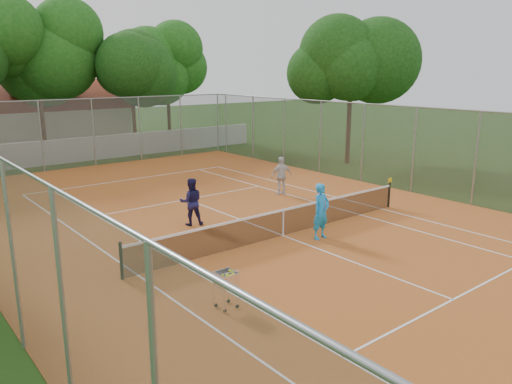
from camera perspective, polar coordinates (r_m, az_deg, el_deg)
ground at (r=17.44m, az=3.10°, el=-5.07°), size 120.00×120.00×0.00m
court_pad at (r=17.44m, az=3.10°, el=-5.04°), size 18.00×34.00×0.02m
court_lines at (r=17.44m, az=3.10°, el=-4.99°), size 10.98×23.78×0.01m
tennis_net at (r=17.29m, az=3.12°, el=-3.47°), size 11.88×0.10×0.98m
perimeter_fence at (r=16.91m, az=3.19°, el=1.36°), size 18.00×34.00×4.00m
boundary_wall at (r=33.52m, az=-19.16°, el=4.63°), size 26.00×0.30×1.50m
clubhouse at (r=42.38m, az=-26.57°, el=7.69°), size 16.40×9.00×4.40m
tropical_trees at (r=36.01m, az=-21.38°, el=11.84°), size 29.00×19.00×10.00m
player_near at (r=17.02m, az=7.45°, el=-2.20°), size 0.73×0.51×1.92m
player_far_left at (r=18.54m, az=-7.42°, el=-1.11°), size 1.06×0.97×1.77m
player_far_right at (r=22.98m, az=2.93°, el=1.88°), size 1.11×0.69×1.76m
ball_hopper at (r=12.20m, az=-3.40°, el=-10.96°), size 0.51×0.51×1.01m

